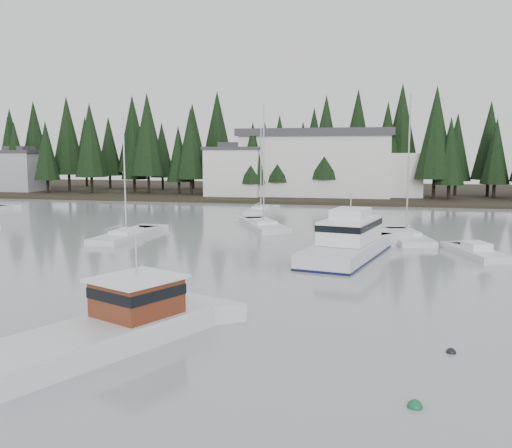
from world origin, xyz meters
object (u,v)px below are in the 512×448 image
(house_west, at_px, (235,170))
(harbor_inn, at_px, (329,164))
(sailboat_1, at_px, (406,239))
(sailboat_5, at_px, (261,212))
(house_far_west, at_px, (20,170))
(sailboat_2, at_px, (264,227))
(lobster_boat_brown, at_px, (107,331))
(cabin_cruiser_center, at_px, (348,246))
(runabout_1, at_px, (476,254))
(sailboat_0, at_px, (126,237))

(house_west, xyz_separation_m, harbor_inn, (15.04, 3.34, 1.12))
(house_west, xyz_separation_m, sailboat_1, (26.41, -39.90, -4.59))
(harbor_inn, bearing_deg, sailboat_5, -104.70)
(house_far_west, relative_size, sailboat_2, 0.66)
(lobster_boat_brown, height_order, sailboat_2, sailboat_2)
(house_west, bearing_deg, cabin_cruiser_center, -65.97)
(house_west, distance_m, lobster_boat_brown, 72.69)
(cabin_cruiser_center, bearing_deg, runabout_1, -63.33)
(lobster_boat_brown, relative_size, runabout_1, 1.47)
(sailboat_2, relative_size, runabout_1, 1.84)
(house_west, distance_m, sailboat_2, 37.22)
(house_far_west, distance_m, sailboat_1, 80.34)
(runabout_1, bearing_deg, house_west, 15.04)
(sailboat_0, height_order, sailboat_5, sailboat_0)
(house_west, relative_size, sailboat_5, 0.82)
(house_far_west, height_order, sailboat_0, sailboat_0)
(house_west, bearing_deg, runabout_1, -56.35)
(house_west, bearing_deg, harbor_inn, 12.52)
(sailboat_5, bearing_deg, sailboat_2, -165.77)
(house_west, xyz_separation_m, sailboat_0, (1.98, -44.61, -4.59))
(house_far_west, xyz_separation_m, runabout_1, (73.27, -48.96, -4.27))
(house_far_west, xyz_separation_m, sailboat_5, (50.86, -22.22, -4.34))
(house_west, relative_size, harbor_inn, 0.32)
(sailboat_2, distance_m, runabout_1, 22.43)
(sailboat_1, bearing_deg, sailboat_2, 57.77)
(harbor_inn, height_order, sailboat_1, sailboat_1)
(lobster_boat_brown, height_order, sailboat_0, sailboat_0)
(harbor_inn, relative_size, sailboat_2, 2.28)
(lobster_boat_brown, xyz_separation_m, cabin_cruiser_center, (7.94, 21.75, 0.26))
(house_far_west, bearing_deg, house_west, -2.73)
(cabin_cruiser_center, distance_m, sailboat_5, 32.07)
(cabin_cruiser_center, distance_m, runabout_1, 9.57)
(harbor_inn, xyz_separation_m, runabout_1, (16.22, -50.30, -5.64))
(lobster_boat_brown, distance_m, runabout_1, 29.70)
(sailboat_2, xyz_separation_m, sailboat_5, (-3.57, 14.56, 0.01))
(harbor_inn, distance_m, sailboat_1, 45.07)
(runabout_1, bearing_deg, lobster_boat_brown, 126.06)
(lobster_boat_brown, bearing_deg, house_far_west, 61.62)
(house_west, xyz_separation_m, sailboat_2, (12.44, -34.78, -4.60))
(cabin_cruiser_center, distance_m, sailboat_1, 10.52)
(harbor_inn, height_order, sailboat_2, sailboat_2)
(house_west, xyz_separation_m, lobster_boat_brown, (14.10, -71.19, -4.10))
(sailboat_2, bearing_deg, sailboat_5, -12.00)
(sailboat_0, bearing_deg, house_far_west, 44.07)
(sailboat_1, bearing_deg, sailboat_5, 29.61)
(sailboat_0, bearing_deg, sailboat_2, -46.03)
(sailboat_2, bearing_deg, house_far_west, 30.17)
(house_far_west, bearing_deg, sailboat_2, -34.04)
(sailboat_2, bearing_deg, cabin_cruiser_center, -172.56)
(sailboat_2, bearing_deg, runabout_1, -148.70)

